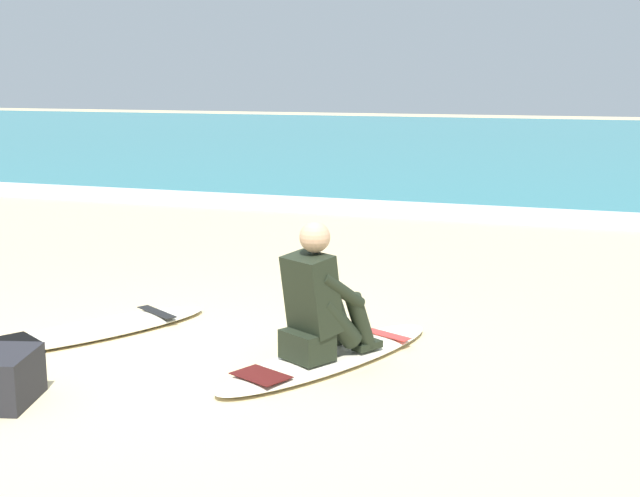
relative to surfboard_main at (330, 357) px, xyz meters
name	(u,v)px	position (x,y,z in m)	size (l,w,h in m)	color
ground_plane	(178,365)	(-0.97, -0.42, -0.04)	(80.00, 80.00, 0.00)	beige
sea	(513,142)	(-0.97, 20.31, 0.01)	(80.00, 28.00, 0.10)	teal
breaking_foam	(408,210)	(-0.97, 6.61, 0.02)	(80.00, 0.90, 0.11)	white
surfboard_main	(330,357)	(0.00, 0.00, 0.00)	(1.33, 2.11, 0.08)	#EFE5C6
surfer_seated	(320,305)	(-0.04, -0.11, 0.40)	(0.63, 0.77, 0.95)	black
surfboard_spare_near	(96,329)	(-1.94, 0.04, 0.00)	(1.43, 1.94, 0.08)	#EFE5C6
beach_bag	(3,378)	(-1.65, -1.39, 0.12)	(0.36, 0.48, 0.32)	#232328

